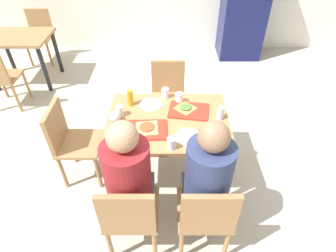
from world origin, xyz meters
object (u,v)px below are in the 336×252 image
object	(u,v)px
pizza_slice_b	(185,107)
background_table	(19,44)
chair_near_left	(131,215)
person_in_brown_jacket	(207,177)
chair_near_right	(206,214)
plastic_cup_c	(119,111)
foil_bundle	(115,117)
chair_left_end	(70,139)
condiment_bottle	(130,98)
tray_red_far	(189,111)
paper_plate_near_edge	(188,137)
drink_fridge	(245,0)
plastic_cup_a	(165,93)
background_chair_far	(39,32)
paper_plate_center	(151,104)
pizza_slice_a	(147,127)
main_table	(168,128)
soda_can	(220,113)
tray_red_near	(146,130)
person_in_red	(129,177)
chair_far_side	(168,92)
plastic_cup_b	(172,143)
plastic_cup_d	(179,98)

from	to	relation	value
pizza_slice_b	background_table	xyz separation A→B (m)	(-2.32, 1.76, -0.15)
chair_near_left	person_in_brown_jacket	world-z (taller)	person_in_brown_jacket
chair_near_right	plastic_cup_c	bearing A→B (deg)	129.21
foil_bundle	chair_left_end	bearing A→B (deg)	177.43
condiment_bottle	foil_bundle	distance (m)	0.27
tray_red_far	paper_plate_near_edge	bearing A→B (deg)	-94.37
drink_fridge	plastic_cup_a	bearing A→B (deg)	-117.30
tray_red_far	background_chair_far	xyz separation A→B (m)	(-2.35, 2.52, -0.24)
paper_plate_center	paper_plate_near_edge	world-z (taller)	same
chair_near_left	background_chair_far	bearing A→B (deg)	118.73
paper_plate_center	drink_fridge	distance (m)	2.99
pizza_slice_a	main_table	bearing A→B (deg)	36.26
tray_red_far	plastic_cup_c	distance (m)	0.63
person_in_brown_jacket	soda_can	size ratio (longest dim) A/B	10.30
pizza_slice_b	foil_bundle	distance (m)	0.65
main_table	chair_near_right	size ratio (longest dim) A/B	1.28
chair_near_left	background_table	bearing A→B (deg)	124.85
person_in_brown_jacket	background_table	distance (m)	3.54
tray_red_near	paper_plate_center	xyz separation A→B (m)	(0.03, 0.38, -0.00)
person_in_brown_jacket	foil_bundle	world-z (taller)	person_in_brown_jacket
main_table	tray_red_near	world-z (taller)	tray_red_near
person_in_red	soda_can	xyz separation A→B (m)	(0.73, 0.68, 0.04)
person_in_red	pizza_slice_a	xyz separation A→B (m)	(0.09, 0.53, 0.01)
chair_left_end	soda_can	distance (m)	1.42
main_table	chair_far_side	world-z (taller)	chair_far_side
plastic_cup_a	chair_far_side	bearing A→B (deg)	86.52
main_table	chair_near_right	bearing A→B (deg)	-71.31
tray_red_near	plastic_cup_c	distance (m)	0.32
paper_plate_center	plastic_cup_b	size ratio (longest dim) A/B	2.20
chair_far_side	person_in_brown_jacket	size ratio (longest dim) A/B	0.67
paper_plate_near_edge	drink_fridge	size ratio (longest dim) A/B	0.12
chair_left_end	tray_red_near	distance (m)	0.79
paper_plate_near_edge	pizza_slice_b	world-z (taller)	pizza_slice_b
person_in_red	chair_left_end	bearing A→B (deg)	134.72
chair_near_right	pizza_slice_a	size ratio (longest dim) A/B	3.26
person_in_red	pizza_slice_b	size ratio (longest dim) A/B	7.56
paper_plate_near_edge	foil_bundle	bearing A→B (deg)	161.49
main_table	pizza_slice_b	xyz separation A→B (m)	(0.16, 0.15, 0.12)
plastic_cup_a	plastic_cup_d	xyz separation A→B (m)	(0.14, -0.08, 0.00)
person_in_red	plastic_cup_d	bearing A→B (deg)	67.86
paper_plate_center	pizza_slice_b	bearing A→B (deg)	-13.18
chair_near_right	plastic_cup_a	xyz separation A→B (m)	(-0.30, 1.16, 0.28)
background_table	background_chair_far	distance (m)	0.74
tray_red_far	plastic_cup_b	distance (m)	0.51
paper_plate_near_edge	plastic_cup_c	world-z (taller)	plastic_cup_c
plastic_cup_a	plastic_cup_d	distance (m)	0.16
chair_far_side	chair_near_right	bearing A→B (deg)	-80.40
chair_near_right	person_in_brown_jacket	world-z (taller)	person_in_brown_jacket
person_in_brown_jacket	plastic_cup_c	world-z (taller)	person_in_brown_jacket
chair_near_right	background_chair_far	xyz separation A→B (m)	(-2.43, 3.45, 0.00)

